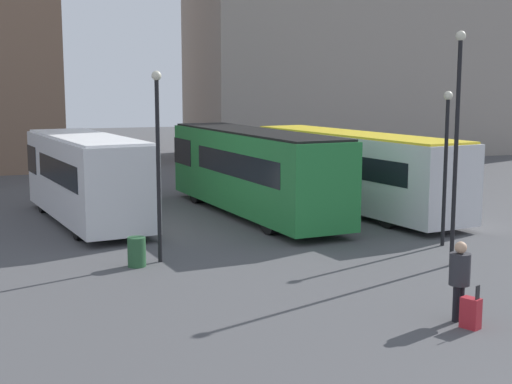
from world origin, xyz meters
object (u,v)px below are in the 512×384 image
object	(u,v)px
lamp_post_1	(457,132)
lamp_post_2	(446,154)
trash_bin	(137,252)
suitcase	(471,313)
bus_0	(86,176)
traveler	(460,274)
lamp_post_0	(158,151)
bus_1	(251,169)
bus_2	(351,168)

from	to	relation	value
lamp_post_1	lamp_post_2	distance (m)	2.72
trash_bin	suitcase	bearing A→B (deg)	-52.48
bus_0	traveler	xyz separation A→B (m)	(6.46, -14.32, -0.71)
lamp_post_0	lamp_post_1	world-z (taller)	lamp_post_1
lamp_post_2	trash_bin	world-z (taller)	lamp_post_2
bus_1	lamp_post_1	world-z (taller)	lamp_post_1
bus_1	lamp_post_2	world-z (taller)	lamp_post_2
bus_2	trash_bin	world-z (taller)	bus_2
bus_1	trash_bin	size ratio (longest dim) A/B	14.11
bus_0	lamp_post_0	distance (m)	7.26
lamp_post_1	lamp_post_2	bearing A→B (deg)	61.66
suitcase	lamp_post_2	world-z (taller)	lamp_post_2
trash_bin	bus_2	bearing A→B (deg)	32.74
bus_2	traveler	bearing A→B (deg)	154.10
suitcase	lamp_post_1	bearing A→B (deg)	-53.99
traveler	suitcase	distance (m)	0.88
bus_0	suitcase	bearing A→B (deg)	-165.18
lamp_post_2	trash_bin	bearing A→B (deg)	176.50
bus_0	lamp_post_1	bearing A→B (deg)	-146.48
bus_0	lamp_post_2	bearing A→B (deg)	-135.76
traveler	lamp_post_1	xyz separation A→B (m)	(2.70, 4.17, 2.76)
bus_0	bus_2	distance (m)	10.64
bus_1	lamp_post_2	bearing A→B (deg)	-156.88
bus_2	lamp_post_2	bearing A→B (deg)	169.39
suitcase	lamp_post_0	distance (m)	9.79
bus_1	bus_2	xyz separation A→B (m)	(4.23, -0.27, -0.10)
bus_2	lamp_post_2	distance (m)	7.13
traveler	trash_bin	world-z (taller)	traveler
bus_1	traveler	xyz separation A→B (m)	(0.09, -13.73, -0.78)
bus_0	traveler	world-z (taller)	bus_0
bus_2	lamp_post_1	xyz separation A→B (m)	(-1.45, -9.29, 2.08)
bus_1	suitcase	distance (m)	14.33
lamp_post_2	trash_bin	size ratio (longest dim) A/B	5.81
suitcase	lamp_post_1	xyz separation A→B (m)	(2.75, 4.69, 3.48)
lamp_post_1	suitcase	bearing A→B (deg)	-120.39
bus_1	suitcase	xyz separation A→B (m)	(0.04, -14.25, -1.50)
suitcase	lamp_post_1	size ratio (longest dim) A/B	0.15
bus_1	suitcase	world-z (taller)	bus_1
bus_0	lamp_post_1	distance (m)	13.82
lamp_post_2	bus_1	bearing A→B (deg)	118.79
bus_2	trash_bin	bearing A→B (deg)	113.96
bus_1	lamp_post_0	world-z (taller)	lamp_post_0
bus_0	lamp_post_2	world-z (taller)	lamp_post_2
bus_2	bus_1	bearing A→B (deg)	77.57
bus_0	trash_bin	world-z (taller)	bus_0
suitcase	lamp_post_2	distance (m)	8.42
lamp_post_0	lamp_post_2	distance (m)	9.08
lamp_post_0	lamp_post_2	bearing A→B (deg)	-5.72
bus_1	lamp_post_1	distance (m)	10.15
suitcase	bus_2	bearing A→B (deg)	-40.31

